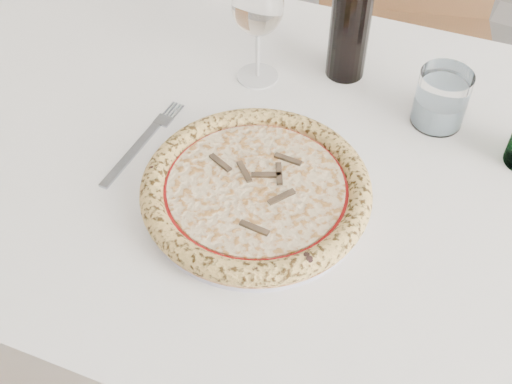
# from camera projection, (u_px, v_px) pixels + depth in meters

# --- Properties ---
(dining_table) EXTENTS (1.47, 0.98, 0.76)m
(dining_table) POSITION_uv_depth(u_px,v_px,m) (286.00, 199.00, 1.01)
(dining_table) COLOR brown
(dining_table) RESTS_ON floor
(chair_far) EXTENTS (0.58, 0.58, 0.93)m
(chair_far) POSITION_uv_depth(u_px,v_px,m) (407.00, 10.00, 1.61)
(chair_far) COLOR brown
(chair_far) RESTS_ON floor
(plate) EXTENTS (0.30, 0.30, 0.02)m
(plate) POSITION_uv_depth(u_px,v_px,m) (256.00, 197.00, 0.88)
(plate) COLOR silver
(plate) RESTS_ON dining_table
(pizza) EXTENTS (0.31, 0.31, 0.03)m
(pizza) POSITION_uv_depth(u_px,v_px,m) (256.00, 189.00, 0.86)
(pizza) COLOR tan
(pizza) RESTS_ON plate
(fork) EXTENTS (0.03, 0.21, 0.00)m
(fork) POSITION_uv_depth(u_px,v_px,m) (141.00, 143.00, 0.96)
(fork) COLOR #929AA7
(fork) RESTS_ON dining_table
(wine_glass) EXTENTS (0.08, 0.08, 0.18)m
(wine_glass) POSITION_uv_depth(u_px,v_px,m) (258.00, 9.00, 0.97)
(wine_glass) COLOR silver
(wine_glass) RESTS_ON dining_table
(tumbler) EXTENTS (0.08, 0.08, 0.09)m
(tumbler) POSITION_uv_depth(u_px,v_px,m) (441.00, 102.00, 0.97)
(tumbler) COLOR white
(tumbler) RESTS_ON dining_table
(wine_bottle) EXTENTS (0.06, 0.06, 0.26)m
(wine_bottle) POSITION_uv_depth(u_px,v_px,m) (352.00, 14.00, 0.99)
(wine_bottle) COLOR black
(wine_bottle) RESTS_ON dining_table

